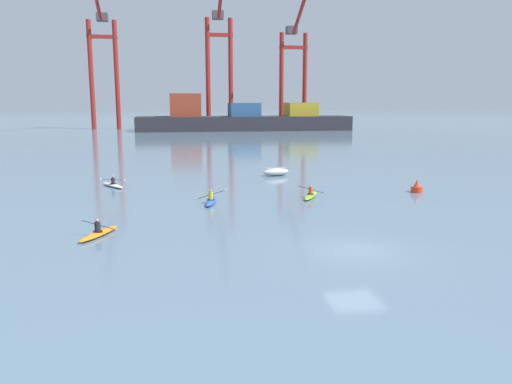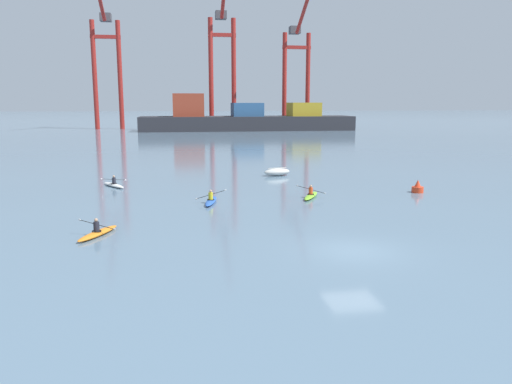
{
  "view_description": "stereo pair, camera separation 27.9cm",
  "coord_description": "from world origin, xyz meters",
  "px_view_note": "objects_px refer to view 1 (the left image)",
  "views": [
    {
      "loc": [
        -8.3,
        -21.46,
        6.85
      ],
      "look_at": [
        -2.59,
        12.89,
        0.6
      ],
      "focal_mm": 35.01,
      "sensor_mm": 36.0,
      "label": 1
    },
    {
      "loc": [
        -8.03,
        -21.51,
        6.85
      ],
      "look_at": [
        -2.59,
        12.89,
        0.6
      ],
      "focal_mm": 35.01,
      "sensor_mm": 36.0,
      "label": 2
    }
  ],
  "objects_px": {
    "kayak_lime": "(311,195)",
    "kayak_blue": "(211,201)",
    "gantry_crane_west_mid": "(219,55)",
    "gantry_crane_east_mid": "(294,63)",
    "gantry_crane_west": "(103,56)",
    "kayak_white": "(113,185)",
    "channel_buoy": "(417,188)",
    "capsized_dinghy": "(276,172)",
    "container_barge": "(242,119)",
    "kayak_orange": "(99,233)"
  },
  "relations": [
    {
      "from": "kayak_white",
      "to": "kayak_blue",
      "type": "height_order",
      "value": "kayak_blue"
    },
    {
      "from": "gantry_crane_west_mid",
      "to": "channel_buoy",
      "type": "height_order",
      "value": "gantry_crane_west_mid"
    },
    {
      "from": "gantry_crane_west",
      "to": "gantry_crane_west_mid",
      "type": "distance_m",
      "value": 29.78
    },
    {
      "from": "gantry_crane_west",
      "to": "kayak_white",
      "type": "relative_size",
      "value": 11.39
    },
    {
      "from": "capsized_dinghy",
      "to": "kayak_lime",
      "type": "height_order",
      "value": "kayak_lime"
    },
    {
      "from": "kayak_blue",
      "to": "gantry_crane_east_mid",
      "type": "bearing_deg",
      "value": 73.32
    },
    {
      "from": "kayak_white",
      "to": "gantry_crane_west",
      "type": "bearing_deg",
      "value": 97.34
    },
    {
      "from": "capsized_dinghy",
      "to": "kayak_white",
      "type": "xyz_separation_m",
      "value": [
        -14.6,
        -4.12,
        -0.18
      ]
    },
    {
      "from": "gantry_crane_west",
      "to": "kayak_lime",
      "type": "bearing_deg",
      "value": -75.06
    },
    {
      "from": "channel_buoy",
      "to": "kayak_blue",
      "type": "distance_m",
      "value": 16.17
    },
    {
      "from": "gantry_crane_west_mid",
      "to": "gantry_crane_east_mid",
      "type": "bearing_deg",
      "value": 13.79
    },
    {
      "from": "gantry_crane_east_mid",
      "to": "kayak_blue",
      "type": "height_order",
      "value": "gantry_crane_east_mid"
    },
    {
      "from": "capsized_dinghy",
      "to": "kayak_lime",
      "type": "distance_m",
      "value": 11.35
    },
    {
      "from": "container_barge",
      "to": "kayak_white",
      "type": "height_order",
      "value": "container_barge"
    },
    {
      "from": "gantry_crane_west",
      "to": "gantry_crane_west_mid",
      "type": "height_order",
      "value": "gantry_crane_west_mid"
    },
    {
      "from": "container_barge",
      "to": "gantry_crane_west",
      "type": "distance_m",
      "value": 39.15
    },
    {
      "from": "capsized_dinghy",
      "to": "gantry_crane_west",
      "type": "bearing_deg",
      "value": 106.59
    },
    {
      "from": "gantry_crane_west_mid",
      "to": "kayak_lime",
      "type": "bearing_deg",
      "value": -91.42
    },
    {
      "from": "gantry_crane_west_mid",
      "to": "kayak_orange",
      "type": "xyz_separation_m",
      "value": [
        -16.17,
        -104.06,
        -18.61
      ]
    },
    {
      "from": "container_barge",
      "to": "kayak_lime",
      "type": "distance_m",
      "value": 90.3
    },
    {
      "from": "kayak_white",
      "to": "kayak_orange",
      "type": "relative_size",
      "value": 0.96
    },
    {
      "from": "gantry_crane_west",
      "to": "kayak_blue",
      "type": "height_order",
      "value": "gantry_crane_west"
    },
    {
      "from": "gantry_crane_east_mid",
      "to": "kayak_white",
      "type": "xyz_separation_m",
      "value": [
        -37.88,
        -93.33,
        -17.23
      ]
    },
    {
      "from": "container_barge",
      "to": "gantry_crane_west",
      "type": "relative_size",
      "value": 1.45
    },
    {
      "from": "gantry_crane_west",
      "to": "gantry_crane_east_mid",
      "type": "xyz_separation_m",
      "value": [
        49.94,
        -0.3,
        -1.14
      ]
    },
    {
      "from": "capsized_dinghy",
      "to": "kayak_orange",
      "type": "bearing_deg",
      "value": -124.21
    },
    {
      "from": "kayak_lime",
      "to": "kayak_orange",
      "type": "distance_m",
      "value": 16.24
    },
    {
      "from": "kayak_blue",
      "to": "kayak_orange",
      "type": "xyz_separation_m",
      "value": [
        -6.42,
        -7.67,
        0.0
      ]
    },
    {
      "from": "kayak_white",
      "to": "kayak_orange",
      "type": "xyz_separation_m",
      "value": [
        1.06,
        -15.8,
        -0.0
      ]
    },
    {
      "from": "kayak_orange",
      "to": "kayak_lime",
      "type": "bearing_deg",
      "value": 31.87
    },
    {
      "from": "kayak_blue",
      "to": "gantry_crane_west",
      "type": "bearing_deg",
      "value": 100.87
    },
    {
      "from": "gantry_crane_west_mid",
      "to": "channel_buoy",
      "type": "bearing_deg",
      "value": -86.17
    },
    {
      "from": "kayak_white",
      "to": "gantry_crane_west_mid",
      "type": "bearing_deg",
      "value": 78.96
    },
    {
      "from": "channel_buoy",
      "to": "gantry_crane_east_mid",
      "type": "bearing_deg",
      "value": 81.84
    },
    {
      "from": "gantry_crane_west",
      "to": "kayak_orange",
      "type": "relative_size",
      "value": 10.97
    },
    {
      "from": "gantry_crane_east_mid",
      "to": "kayak_white",
      "type": "height_order",
      "value": "gantry_crane_east_mid"
    },
    {
      "from": "gantry_crane_west_mid",
      "to": "gantry_crane_west",
      "type": "bearing_deg",
      "value": 169.62
    },
    {
      "from": "kayak_lime",
      "to": "kayak_blue",
      "type": "xyz_separation_m",
      "value": [
        -7.37,
        -0.91,
        0.0
      ]
    },
    {
      "from": "gantry_crane_west_mid",
      "to": "kayak_lime",
      "type": "height_order",
      "value": "gantry_crane_west_mid"
    },
    {
      "from": "gantry_crane_west",
      "to": "kayak_white",
      "type": "xyz_separation_m",
      "value": [
        12.06,
        -93.63,
        -18.37
      ]
    },
    {
      "from": "gantry_crane_east_mid",
      "to": "gantry_crane_west",
      "type": "bearing_deg",
      "value": 179.66
    },
    {
      "from": "gantry_crane_west",
      "to": "kayak_lime",
      "type": "height_order",
      "value": "gantry_crane_west"
    },
    {
      "from": "channel_buoy",
      "to": "kayak_blue",
      "type": "height_order",
      "value": "kayak_blue"
    },
    {
      "from": "kayak_lime",
      "to": "container_barge",
      "type": "bearing_deg",
      "value": 85.42
    },
    {
      "from": "capsized_dinghy",
      "to": "kayak_blue",
      "type": "relative_size",
      "value": 0.81
    },
    {
      "from": "kayak_white",
      "to": "channel_buoy",
      "type": "bearing_deg",
      "value": -15.32
    },
    {
      "from": "gantry_crane_west",
      "to": "kayak_orange",
      "type": "height_order",
      "value": "gantry_crane_west"
    },
    {
      "from": "capsized_dinghy",
      "to": "kayak_orange",
      "type": "relative_size",
      "value": 0.84
    },
    {
      "from": "container_barge",
      "to": "capsized_dinghy",
      "type": "xyz_separation_m",
      "value": [
        -7.47,
        -78.63,
        -2.39
      ]
    },
    {
      "from": "container_barge",
      "to": "gantry_crane_west_mid",
      "type": "xyz_separation_m",
      "value": [
        -4.84,
        5.51,
        16.04
      ]
    }
  ]
}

